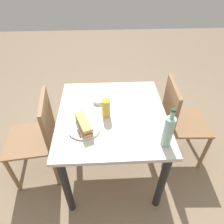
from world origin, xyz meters
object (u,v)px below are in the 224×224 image
plate_near (84,128)px  water_bottle (168,131)px  chair_near (178,119)px  beer_glass (106,108)px  dining_table (112,125)px  baguette_sandwich_near (84,124)px  chair_far (39,135)px  olive_bowl (98,101)px  knife_near (77,130)px

plate_near → water_bottle: (-0.17, -0.55, 0.12)m
chair_near → beer_glass: beer_glass is taller
dining_table → baguette_sandwich_near: bearing=125.5°
plate_near → chair_far: bearing=68.9°
chair_far → olive_bowl: bearing=-74.5°
plate_near → baguette_sandwich_near: size_ratio=1.04×
baguette_sandwich_near → plate_near: bearing=135.0°
baguette_sandwich_near → knife_near: bearing=122.9°
knife_near → baguette_sandwich_near: bearing=-57.1°
beer_glass → olive_bowl: size_ratio=1.64×
plate_near → water_bottle: water_bottle is taller
baguette_sandwich_near → olive_bowl: (0.30, -0.10, -0.03)m
water_bottle → olive_bowl: size_ratio=3.43×
water_bottle → chair_near: bearing=-30.7°
plate_near → knife_near: (-0.03, 0.05, 0.01)m
olive_bowl → baguette_sandwich_near: bearing=161.4°
chair_far → plate_near: (-0.16, -0.41, 0.23)m
chair_near → knife_near: (-0.33, 0.88, 0.24)m
chair_far → plate_near: bearing=-111.1°
knife_near → water_bottle: size_ratio=0.56×
plate_near → water_bottle: size_ratio=0.78×
baguette_sandwich_near → olive_bowl: 0.32m
dining_table → plate_near: size_ratio=3.77×
knife_near → olive_bowl: olive_bowl is taller
chair_near → olive_bowl: chair_near is taller
chair_far → olive_bowl: 0.59m
dining_table → chair_far: 0.63m
water_bottle → olive_bowl: 0.67m
baguette_sandwich_near → chair_near: bearing=-70.3°
plate_near → olive_bowl: (0.30, -0.10, 0.01)m
chair_far → plate_near: chair_far is taller
chair_near → plate_near: (-0.30, 0.83, 0.23)m
baguette_sandwich_near → beer_glass: 0.21m
water_bottle → beer_glass: 0.50m
chair_far → water_bottle: water_bottle is taller
dining_table → olive_bowl: bearing=35.3°
dining_table → chair_far: (0.01, 0.62, -0.10)m
dining_table → chair_far: size_ratio=1.04×
chair_far → knife_near: 0.48m
dining_table → water_bottle: bearing=-133.3°
chair_far → beer_glass: size_ratio=5.89×
knife_near → olive_bowl: size_ratio=1.92×
chair_near → baguette_sandwich_near: bearing=109.7°
chair_far → water_bottle: (-0.33, -0.97, 0.35)m
knife_near → beer_glass: (0.16, -0.21, 0.06)m
plate_near → baguette_sandwich_near: baguette_sandwich_near is taller
plate_near → beer_glass: size_ratio=1.63×
knife_near → beer_glass: bearing=-52.3°
chair_far → chair_near: (0.14, -1.25, 0.00)m
dining_table → knife_near: knife_near is taller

